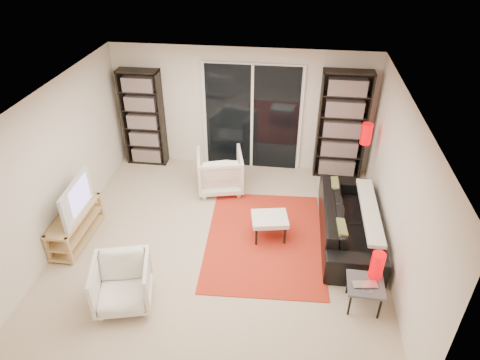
# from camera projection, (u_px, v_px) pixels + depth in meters

# --- Properties ---
(floor) EXTENTS (5.00, 5.00, 0.00)m
(floor) POSITION_uv_depth(u_px,v_px,m) (222.00, 242.00, 6.80)
(floor) COLOR beige
(floor) RESTS_ON ground
(wall_back) EXTENTS (5.00, 0.02, 2.40)m
(wall_back) POSITION_uv_depth(u_px,v_px,m) (242.00, 110.00, 8.24)
(wall_back) COLOR silver
(wall_back) RESTS_ON ground
(wall_front) EXTENTS (5.00, 0.02, 2.40)m
(wall_front) POSITION_uv_depth(u_px,v_px,m) (175.00, 317.00, 4.06)
(wall_front) COLOR silver
(wall_front) RESTS_ON ground
(wall_left) EXTENTS (0.02, 5.00, 2.40)m
(wall_left) POSITION_uv_depth(u_px,v_px,m) (56.00, 167.00, 6.43)
(wall_left) COLOR silver
(wall_left) RESTS_ON ground
(wall_right) EXTENTS (0.02, 5.00, 2.40)m
(wall_right) POSITION_uv_depth(u_px,v_px,m) (399.00, 191.00, 5.88)
(wall_right) COLOR silver
(wall_right) RESTS_ON ground
(ceiling) EXTENTS (5.00, 5.00, 0.02)m
(ceiling) POSITION_uv_depth(u_px,v_px,m) (218.00, 100.00, 5.51)
(ceiling) COLOR white
(ceiling) RESTS_ON wall_back
(sliding_door) EXTENTS (1.92, 0.08, 2.16)m
(sliding_door) POSITION_uv_depth(u_px,v_px,m) (252.00, 118.00, 8.27)
(sliding_door) COLOR white
(sliding_door) RESTS_ON ground
(bookshelf_left) EXTENTS (0.80, 0.30, 1.95)m
(bookshelf_left) POSITION_uv_depth(u_px,v_px,m) (143.00, 118.00, 8.44)
(bookshelf_left) COLOR black
(bookshelf_left) RESTS_ON ground
(bookshelf_right) EXTENTS (0.90, 0.30, 2.10)m
(bookshelf_right) POSITION_uv_depth(u_px,v_px,m) (342.00, 126.00, 7.97)
(bookshelf_right) COLOR black
(bookshelf_right) RESTS_ON ground
(tv_stand) EXTENTS (0.39, 1.23, 0.50)m
(tv_stand) POSITION_uv_depth(u_px,v_px,m) (76.00, 226.00, 6.73)
(tv_stand) COLOR tan
(tv_stand) RESTS_ON floor
(tv) EXTENTS (0.19, 1.01, 0.58)m
(tv) POSITION_uv_depth(u_px,v_px,m) (70.00, 198.00, 6.44)
(tv) COLOR black
(tv) RESTS_ON tv_stand
(rug) EXTENTS (1.96, 2.57, 0.01)m
(rug) POSITION_uv_depth(u_px,v_px,m) (265.00, 239.00, 6.84)
(rug) COLOR red
(rug) RESTS_ON floor
(sofa) EXTENTS (0.89, 2.23, 0.65)m
(sofa) POSITION_uv_depth(u_px,v_px,m) (350.00, 221.00, 6.73)
(sofa) COLOR black
(sofa) RESTS_ON floor
(armchair_back) EXTENTS (0.98, 1.00, 0.76)m
(armchair_back) POSITION_uv_depth(u_px,v_px,m) (220.00, 171.00, 7.90)
(armchair_back) COLOR silver
(armchair_back) RESTS_ON floor
(armchair_front) EXTENTS (0.88, 0.90, 0.68)m
(armchair_front) POSITION_uv_depth(u_px,v_px,m) (122.00, 284.00, 5.59)
(armchair_front) COLOR silver
(armchair_front) RESTS_ON floor
(ottoman) EXTENTS (0.63, 0.55, 0.40)m
(ottoman) POSITION_uv_depth(u_px,v_px,m) (270.00, 220.00, 6.72)
(ottoman) COLOR silver
(ottoman) RESTS_ON floor
(side_table) EXTENTS (0.48, 0.48, 0.40)m
(side_table) POSITION_uv_depth(u_px,v_px,m) (365.00, 286.00, 5.53)
(side_table) COLOR #49484D
(side_table) RESTS_ON floor
(laptop) EXTENTS (0.34, 0.25, 0.03)m
(laptop) POSITION_uv_depth(u_px,v_px,m) (366.00, 287.00, 5.44)
(laptop) COLOR silver
(laptop) RESTS_ON side_table
(table_lamp) EXTENTS (0.17, 0.17, 0.39)m
(table_lamp) POSITION_uv_depth(u_px,v_px,m) (377.00, 265.00, 5.51)
(table_lamp) COLOR #DE0006
(table_lamp) RESTS_ON side_table
(floor_lamp) EXTENTS (0.21, 0.21, 1.40)m
(floor_lamp) POSITION_uv_depth(u_px,v_px,m) (365.00, 141.00, 7.42)
(floor_lamp) COLOR black
(floor_lamp) RESTS_ON floor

